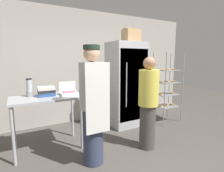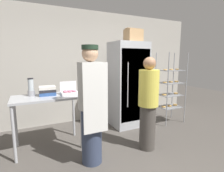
{
  "view_description": "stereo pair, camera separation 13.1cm",
  "coord_description": "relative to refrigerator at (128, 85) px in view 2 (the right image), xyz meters",
  "views": [
    {
      "loc": [
        -1.46,
        -1.78,
        1.56
      ],
      "look_at": [
        -0.03,
        0.83,
        1.09
      ],
      "focal_mm": 28.0,
      "sensor_mm": 36.0,
      "label": 1
    },
    {
      "loc": [
        -1.35,
        -1.84,
        1.56
      ],
      "look_at": [
        -0.03,
        0.83,
        1.09
      ],
      "focal_mm": 28.0,
      "sensor_mm": 36.0,
      "label": 2
    }
  ],
  "objects": [
    {
      "name": "ground_plane",
      "position": [
        -0.76,
        -1.58,
        -0.96
      ],
      "size": [
        14.0,
        14.0,
        0.0
      ],
      "primitive_type": "plane",
      "color": "#4C4742"
    },
    {
      "name": "back_wall",
      "position": [
        -0.76,
        0.86,
        0.4
      ],
      "size": [
        6.4,
        0.12,
        2.72
      ],
      "primitive_type": "cube",
      "color": "#ADA89E",
      "rests_on": "ground_plane"
    },
    {
      "name": "refrigerator",
      "position": [
        0.0,
        0.0,
        0.0
      ],
      "size": [
        0.78,
        0.69,
        1.92
      ],
      "color": "#ADAFB5",
      "rests_on": "ground_plane"
    },
    {
      "name": "baking_rack",
      "position": [
        1.02,
        -0.3,
        -0.14
      ],
      "size": [
        0.61,
        0.44,
        1.7
      ],
      "color": "#93969B",
      "rests_on": "ground_plane"
    },
    {
      "name": "prep_counter",
      "position": [
        -1.82,
        -0.33,
        -0.15
      ],
      "size": [
        1.11,
        0.64,
        0.93
      ],
      "color": "#ADAFB5",
      "rests_on": "ground_plane"
    },
    {
      "name": "donut_box",
      "position": [
        -1.44,
        -0.37,
        0.01
      ],
      "size": [
        0.3,
        0.19,
        0.23
      ],
      "color": "white",
      "rests_on": "prep_counter"
    },
    {
      "name": "blender_pitcher",
      "position": [
        -2.05,
        -0.18,
        0.1
      ],
      "size": [
        0.11,
        0.11,
        0.31
      ],
      "color": "#99999E",
      "rests_on": "prep_counter"
    },
    {
      "name": "binder_stack",
      "position": [
        -1.79,
        -0.24,
        0.04
      ],
      "size": [
        0.28,
        0.25,
        0.16
      ],
      "color": "#2D5193",
      "rests_on": "prep_counter"
    },
    {
      "name": "cardboard_storage_box",
      "position": [
        0.08,
        -0.06,
        1.1
      ],
      "size": [
        0.37,
        0.27,
        0.29
      ],
      "color": "tan",
      "rests_on": "refrigerator"
    },
    {
      "name": "person_baker",
      "position": [
        -1.29,
        -1.09,
        -0.05
      ],
      "size": [
        0.37,
        0.39,
        1.75
      ],
      "color": "#333D56",
      "rests_on": "ground_plane"
    },
    {
      "name": "person_customer",
      "position": [
        -0.28,
        -1.12,
        -0.15
      ],
      "size": [
        0.34,
        0.34,
        1.59
      ],
      "color": "#47423D",
      "rests_on": "ground_plane"
    }
  ]
}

